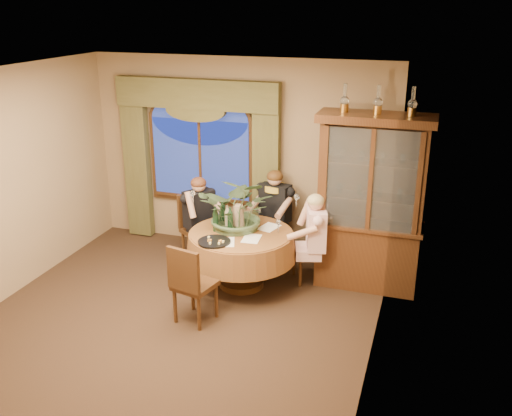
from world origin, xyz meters
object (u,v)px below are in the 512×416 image
(olive_bowl, at_px, (242,231))
(wine_bottle_0, at_px, (223,212))
(dining_table, at_px, (241,259))
(person_scarf, at_px, (275,215))
(oil_lamp_center, at_px, (378,100))
(chair_right, at_px, (310,246))
(wine_bottle_1, at_px, (230,220))
(chair_back, at_px, (199,229))
(centerpiece_plant, at_px, (239,182))
(china_cabinet, at_px, (371,204))
(oil_lamp_left, at_px, (345,98))
(stoneware_vase, at_px, (238,217))
(wine_bottle_2, at_px, (227,218))
(wine_bottle_3, at_px, (216,219))
(person_back, at_px, (199,220))
(chair_front_left, at_px, (195,283))
(person_pink, at_px, (316,241))
(chair_back_right, at_px, (269,226))
(oil_lamp_right, at_px, (413,101))

(olive_bowl, bearing_deg, wine_bottle_0, 145.41)
(dining_table, xyz_separation_m, olive_bowl, (0.02, -0.03, 0.40))
(person_scarf, bearing_deg, oil_lamp_center, 172.12)
(chair_right, xyz_separation_m, wine_bottle_1, (-0.94, -0.46, 0.44))
(chair_back, relative_size, centerpiece_plant, 0.89)
(wine_bottle_1, bearing_deg, dining_table, 12.75)
(china_cabinet, relative_size, oil_lamp_left, 6.64)
(person_scarf, relative_size, stoneware_vase, 4.24)
(wine_bottle_2, bearing_deg, wine_bottle_3, -144.99)
(china_cabinet, xyz_separation_m, person_scarf, (-1.37, 0.45, -0.47))
(dining_table, bearing_deg, person_back, 147.41)
(chair_front_left, height_order, person_scarf, person_scarf)
(chair_right, xyz_separation_m, person_pink, (0.10, -0.16, 0.15))
(oil_lamp_center, xyz_separation_m, chair_back_right, (-1.44, 0.44, -1.95))
(chair_right, distance_m, person_pink, 0.24)
(oil_lamp_right, relative_size, chair_front_left, 0.35)
(chair_back, xyz_separation_m, wine_bottle_1, (0.69, -0.58, 0.44))
(wine_bottle_2, relative_size, wine_bottle_3, 1.00)
(dining_table, relative_size, wine_bottle_0, 4.29)
(chair_back_right, bearing_deg, chair_right, 150.03)
(oil_lamp_left, height_order, oil_lamp_right, same)
(chair_right, distance_m, olive_bowl, 0.96)
(chair_front_left, height_order, wine_bottle_3, wine_bottle_3)
(centerpiece_plant, height_order, wine_bottle_0, centerpiece_plant)
(oil_lamp_left, xyz_separation_m, chair_back_right, (-1.05, 0.44, -1.95))
(chair_back, distance_m, olive_bowl, 1.06)
(oil_lamp_center, distance_m, wine_bottle_3, 2.46)
(chair_right, distance_m, chair_back_right, 0.88)
(chair_right, relative_size, person_scarf, 0.73)
(centerpiece_plant, bearing_deg, wine_bottle_0, 162.60)
(centerpiece_plant, xyz_separation_m, olive_bowl, (0.09, -0.16, -0.59))
(person_pink, bearing_deg, oil_lamp_right, -94.20)
(olive_bowl, bearing_deg, oil_lamp_right, 15.53)
(chair_front_left, distance_m, stoneware_vase, 1.19)
(olive_bowl, bearing_deg, stoneware_vase, 123.72)
(chair_front_left, xyz_separation_m, person_scarf, (0.40, 1.93, 0.18))
(oil_lamp_right, xyz_separation_m, stoneware_vase, (-2.01, -0.38, -1.52))
(wine_bottle_2, bearing_deg, chair_back_right, 72.42)
(oil_lamp_right, bearing_deg, dining_table, -165.40)
(chair_back, bearing_deg, chair_front_left, 55.20)
(chair_right, bearing_deg, oil_lamp_center, -112.42)
(dining_table, distance_m, person_pink, 0.99)
(wine_bottle_2, bearing_deg, centerpiece_plant, 37.94)
(chair_back_right, height_order, person_pink, person_pink)
(person_pink, distance_m, wine_bottle_2, 1.17)
(oil_lamp_right, relative_size, stoneware_vase, 1.09)
(chair_back_right, bearing_deg, chair_front_left, 86.42)
(chair_back, distance_m, centerpiece_plant, 1.24)
(chair_right, distance_m, person_back, 1.62)
(person_scarf, bearing_deg, centerpiece_plant, 84.24)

